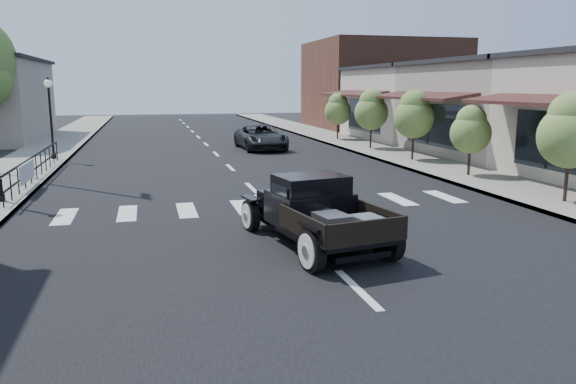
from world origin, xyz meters
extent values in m
plane|color=black|center=(0.00, 0.00, 0.00)|extent=(120.00, 120.00, 0.00)
cube|color=black|center=(0.00, 15.00, 0.01)|extent=(14.00, 80.00, 0.02)
cube|color=gray|center=(-8.50, 15.00, 0.07)|extent=(3.00, 80.00, 0.15)
cube|color=gray|center=(8.50, 15.00, 0.07)|extent=(3.00, 80.00, 0.15)
cube|color=gray|center=(15.00, 13.00, 2.25)|extent=(10.00, 9.00, 4.50)
cube|color=beige|center=(15.00, 22.00, 2.25)|extent=(10.00, 9.00, 4.50)
cube|color=brown|center=(15.50, 32.00, 3.50)|extent=(11.00, 10.00, 7.00)
imported|color=black|center=(2.66, 18.58, 0.67)|extent=(2.41, 4.88, 1.33)
camera|label=1|loc=(-3.38, -11.55, 3.44)|focal=35.00mm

